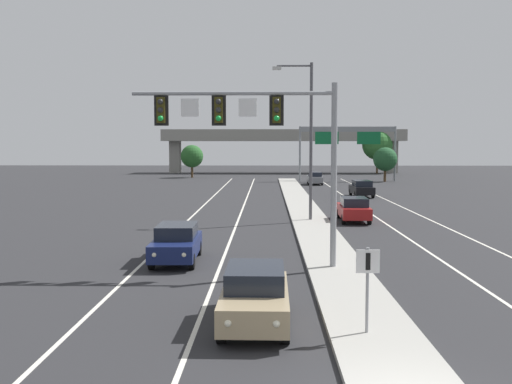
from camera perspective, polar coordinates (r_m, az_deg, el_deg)
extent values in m
cube|color=#9E9B93|center=(28.94, 6.64, -5.08)|extent=(2.40, 110.00, 0.15)
cube|color=silver|center=(35.79, -1.97, -3.30)|extent=(0.14, 100.00, 0.01)
cube|color=silver|center=(36.51, 12.95, -3.26)|extent=(0.14, 100.00, 0.01)
cube|color=silver|center=(36.12, -7.21, -3.27)|extent=(0.14, 100.00, 0.01)
cube|color=silver|center=(37.33, 17.92, -3.20)|extent=(0.14, 100.00, 0.01)
cylinder|color=gray|center=(22.94, 7.65, 1.61)|extent=(0.24, 0.24, 7.20)
cylinder|color=gray|center=(22.89, -2.26, 9.66)|extent=(7.89, 0.16, 0.16)
cube|color=black|center=(22.85, 2.03, 8.03)|extent=(0.56, 0.06, 1.20)
cube|color=#38330F|center=(22.81, 2.03, 8.04)|extent=(0.32, 0.32, 1.00)
sphere|color=#282828|center=(22.66, 2.04, 8.87)|extent=(0.22, 0.22, 0.22)
sphere|color=#282828|center=(22.64, 2.04, 8.06)|extent=(0.22, 0.22, 0.22)
sphere|color=green|center=(22.62, 2.04, 7.25)|extent=(0.22, 0.22, 0.22)
cube|color=black|center=(22.92, -3.67, 8.01)|extent=(0.56, 0.06, 1.20)
cube|color=#38330F|center=(22.88, -3.68, 8.02)|extent=(0.32, 0.32, 1.00)
sphere|color=#282828|center=(22.73, -3.72, 8.85)|extent=(0.22, 0.22, 0.22)
sphere|color=#282828|center=(22.71, -3.71, 8.04)|extent=(0.22, 0.22, 0.22)
sphere|color=green|center=(22.70, -3.71, 7.24)|extent=(0.22, 0.22, 0.22)
cube|color=black|center=(23.22, -9.27, 7.92)|extent=(0.56, 0.06, 1.20)
cube|color=#38330F|center=(23.18, -9.29, 7.93)|extent=(0.32, 0.32, 1.00)
sphere|color=#282828|center=(23.03, -9.38, 8.74)|extent=(0.22, 0.22, 0.22)
sphere|color=#282828|center=(23.01, -9.37, 7.95)|extent=(0.22, 0.22, 0.22)
sphere|color=green|center=(22.99, -9.35, 7.15)|extent=(0.22, 0.22, 0.22)
cube|color=white|center=(22.80, -0.83, 8.29)|extent=(0.70, 0.04, 0.70)
cube|color=white|center=(22.99, -6.51, 8.23)|extent=(0.70, 0.04, 0.70)
cylinder|color=gray|center=(15.29, 10.87, -9.44)|extent=(0.08, 0.08, 2.20)
cube|color=white|center=(15.09, 10.93, -6.70)|extent=(0.60, 0.03, 0.60)
cube|color=black|center=(15.07, 10.94, -6.72)|extent=(0.12, 0.01, 0.44)
cylinder|color=#4C4C51|center=(37.40, 5.42, 4.93)|extent=(0.20, 0.20, 10.00)
cylinder|color=#4C4C51|center=(37.67, 3.77, 12.26)|extent=(2.20, 0.12, 0.12)
cube|color=#B7B7B2|center=(37.62, 2.06, 12.05)|extent=(0.56, 0.28, 0.20)
cube|color=tan|center=(16.22, -0.09, -10.65)|extent=(1.85, 4.42, 0.70)
cube|color=black|center=(16.28, -0.07, -8.30)|extent=(1.61, 2.39, 0.56)
sphere|color=#EAE5C6|center=(14.11, 2.02, -12.80)|extent=(0.18, 0.18, 0.18)
sphere|color=#EAE5C6|center=(14.15, -2.77, -12.75)|extent=(0.18, 0.18, 0.18)
cylinder|color=black|center=(14.88, 2.89, -13.48)|extent=(0.23, 0.64, 0.64)
cylinder|color=black|center=(14.93, -3.43, -13.42)|extent=(0.23, 0.64, 0.64)
cylinder|color=black|center=(17.76, 2.69, -10.47)|extent=(0.23, 0.64, 0.64)
cylinder|color=black|center=(17.80, -2.55, -10.43)|extent=(0.23, 0.64, 0.64)
cube|color=#141E4C|center=(24.88, -7.82, -5.30)|extent=(1.92, 4.45, 0.70)
cube|color=black|center=(25.00, -7.77, -3.79)|extent=(1.65, 2.42, 0.56)
sphere|color=#EAE5C6|center=(22.68, -7.08, -6.14)|extent=(0.18, 0.18, 0.18)
sphere|color=#EAE5C6|center=(22.84, -9.97, -6.10)|extent=(0.18, 0.18, 0.18)
cylinder|color=black|center=(23.39, -6.33, -6.80)|extent=(0.24, 0.65, 0.64)
cylinder|color=black|center=(23.61, -10.22, -6.74)|extent=(0.24, 0.65, 0.64)
cylinder|color=black|center=(26.33, -5.66, -5.51)|extent=(0.24, 0.65, 0.64)
cylinder|color=black|center=(26.52, -9.12, -5.47)|extent=(0.24, 0.65, 0.64)
cube|color=maroon|center=(38.18, 9.56, -1.86)|extent=(1.93, 4.45, 0.70)
cube|color=black|center=(37.90, 9.61, -0.95)|extent=(1.65, 2.42, 0.56)
sphere|color=#EAE5C6|center=(40.27, 8.38, -1.44)|extent=(0.18, 0.18, 0.18)
sphere|color=#EAE5C6|center=(40.39, 10.01, -1.44)|extent=(0.18, 0.18, 0.18)
cylinder|color=black|center=(39.62, 8.15, -2.12)|extent=(0.24, 0.65, 0.64)
cylinder|color=black|center=(39.80, 10.44, -2.12)|extent=(0.24, 0.65, 0.64)
cylinder|color=black|center=(36.65, 8.59, -2.67)|extent=(0.24, 0.65, 0.64)
cylinder|color=black|center=(36.85, 11.06, -2.66)|extent=(0.24, 0.65, 0.64)
cube|color=black|center=(56.45, 10.32, 0.22)|extent=(1.88, 4.43, 0.70)
cube|color=black|center=(56.19, 10.37, 0.84)|extent=(1.63, 2.40, 0.56)
sphere|color=#EAE5C6|center=(58.49, 9.38, 0.43)|extent=(0.18, 0.18, 0.18)
sphere|color=#EAE5C6|center=(58.69, 10.49, 0.43)|extent=(0.18, 0.18, 0.18)
cylinder|color=black|center=(57.82, 9.27, -0.01)|extent=(0.23, 0.64, 0.64)
cylinder|color=black|center=(58.09, 10.83, -0.01)|extent=(0.23, 0.64, 0.64)
cylinder|color=black|center=(54.87, 9.77, -0.27)|extent=(0.23, 0.64, 0.64)
cylinder|color=black|center=(55.16, 11.41, -0.27)|extent=(0.23, 0.64, 0.64)
cube|color=slate|center=(73.10, 5.80, 1.26)|extent=(1.92, 4.45, 0.70)
cube|color=black|center=(72.85, 5.81, 1.74)|extent=(1.65, 2.42, 0.56)
sphere|color=#EAE5C6|center=(75.24, 5.27, 1.40)|extent=(0.18, 0.18, 0.18)
sphere|color=#EAE5C6|center=(75.30, 6.15, 1.39)|extent=(0.18, 0.18, 0.18)
cylinder|color=black|center=(74.58, 5.12, 1.06)|extent=(0.24, 0.65, 0.64)
cylinder|color=black|center=(74.66, 6.35, 1.06)|extent=(0.24, 0.65, 0.64)
cylinder|color=black|center=(71.59, 5.22, 0.91)|extent=(0.24, 0.65, 0.64)
cylinder|color=black|center=(71.68, 6.50, 0.91)|extent=(0.24, 0.65, 0.64)
cylinder|color=gray|center=(80.05, 4.34, 3.77)|extent=(0.28, 0.28, 7.50)
cylinder|color=gray|center=(81.81, 13.48, 3.67)|extent=(0.28, 0.28, 7.50)
cube|color=gray|center=(80.69, 8.99, 6.11)|extent=(13.00, 0.36, 0.70)
cube|color=#0F6033|center=(80.13, 6.96, 5.28)|extent=(3.20, 0.08, 1.70)
cube|color=#0F6033|center=(80.91, 11.01, 5.23)|extent=(3.20, 0.08, 1.70)
cube|color=gray|center=(103.28, 2.67, 5.33)|extent=(42.40, 6.40, 1.10)
cube|color=gray|center=(100.30, 2.72, 5.92)|extent=(42.40, 0.36, 0.90)
cube|color=gray|center=(104.56, -7.93, 3.43)|extent=(1.80, 2.40, 5.65)
cube|color=gray|center=(105.57, 13.16, 3.36)|extent=(1.80, 2.40, 5.65)
cylinder|color=#4C3823|center=(88.79, -6.29, 2.02)|extent=(0.36, 0.36, 1.88)
sphere|color=#235623|center=(88.72, -6.31, 3.51)|extent=(3.43, 3.43, 3.43)
cylinder|color=#4C3823|center=(80.28, 12.54, 1.62)|extent=(0.36, 0.36, 1.75)
sphere|color=#1E4C28|center=(80.20, 12.57, 3.16)|extent=(3.21, 3.21, 3.21)
cylinder|color=#4C3823|center=(103.23, 11.79, 2.59)|extent=(0.36, 0.36, 2.88)
sphere|color=#2D6B2D|center=(103.17, 11.83, 4.56)|extent=(5.27, 5.27, 5.27)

